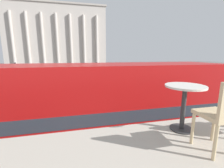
{
  "coord_description": "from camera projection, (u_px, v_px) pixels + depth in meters",
  "views": [
    {
      "loc": [
        -0.13,
        -2.28,
        4.64
      ],
      "look_at": [
        3.99,
        15.24,
        1.18
      ],
      "focal_mm": 24.0,
      "sensor_mm": 36.0,
      "label": 1
    }
  ],
  "objects": [
    {
      "name": "plaza_building_left",
      "position": [
        60.0,
        39.0,
        53.48
      ],
      "size": [
        31.42,
        16.31,
        20.55
      ],
      "color": "#BCB2A8",
      "rests_on": "ground_plane"
    },
    {
      "name": "double_decker_bus",
      "position": [
        99.0,
        110.0,
        6.17
      ],
      "size": [
        10.4,
        2.64,
        4.3
      ],
      "rotation": [
        0.0,
        0.0,
        0.11
      ],
      "color": "black",
      "rests_on": "ground_plane"
    },
    {
      "name": "cafe_chair_0",
      "position": [
        223.0,
        113.0,
        1.75
      ],
      "size": [
        0.4,
        0.4,
        0.91
      ],
      "rotation": [
        0.0,
        0.0,
        0.11
      ],
      "color": "#D1B789",
      "rests_on": "cafe_floor_slab"
    },
    {
      "name": "pedestrian_olive",
      "position": [
        28.0,
        77.0,
        25.95
      ],
      "size": [
        0.32,
        0.32,
        1.74
      ],
      "rotation": [
        0.0,
        0.0,
        1.32
      ],
      "color": "#282B33",
      "rests_on": "ground_plane"
    },
    {
      "name": "pedestrian_red",
      "position": [
        59.0,
        81.0,
        20.97
      ],
      "size": [
        0.32,
        0.32,
        1.78
      ],
      "rotation": [
        0.0,
        0.0,
        3.24
      ],
      "color": "#282B33",
      "rests_on": "ground_plane"
    },
    {
      "name": "cafe_dining_table",
      "position": [
        184.0,
        98.0,
        2.33
      ],
      "size": [
        0.6,
        0.6,
        0.73
      ],
      "color": "#2D2D30",
      "rests_on": "cafe_floor_slab"
    },
    {
      "name": "traffic_light_near",
      "position": [
        18.0,
        81.0,
        11.61
      ],
      "size": [
        0.42,
        0.24,
        4.1
      ],
      "color": "black",
      "rests_on": "ground_plane"
    },
    {
      "name": "traffic_light_mid",
      "position": [
        97.0,
        73.0,
        18.18
      ],
      "size": [
        0.42,
        0.24,
        3.84
      ],
      "color": "black",
      "rests_on": "ground_plane"
    }
  ]
}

